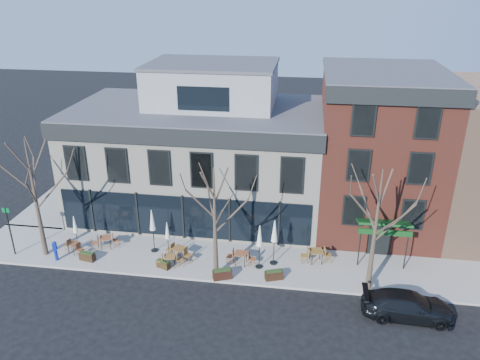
# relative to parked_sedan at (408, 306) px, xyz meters

# --- Properties ---
(ground) EXTENTS (120.00, 120.00, 0.00)m
(ground) POSITION_rel_parked_sedan_xyz_m (-13.85, 5.96, -0.70)
(ground) COLOR black
(ground) RESTS_ON ground
(sidewalk_front) EXTENTS (33.50, 4.70, 0.15)m
(sidewalk_front) POSITION_rel_parked_sedan_xyz_m (-10.60, 3.81, -0.63)
(sidewalk_front) COLOR gray
(sidewalk_front) RESTS_ON ground
(sidewalk_side) EXTENTS (4.50, 12.00, 0.15)m
(sidewalk_side) POSITION_rel_parked_sedan_xyz_m (-25.10, 11.96, -0.63)
(sidewalk_side) COLOR gray
(sidewalk_side) RESTS_ON ground
(corner_building) EXTENTS (18.39, 10.39, 11.10)m
(corner_building) POSITION_rel_parked_sedan_xyz_m (-13.77, 11.03, 4.02)
(corner_building) COLOR beige
(corner_building) RESTS_ON ground
(red_brick_building) EXTENTS (8.20, 11.78, 11.18)m
(red_brick_building) POSITION_rel_parked_sedan_xyz_m (-0.85, 10.94, 4.93)
(red_brick_building) COLOR maroon
(red_brick_building) RESTS_ON ground
(tree_corner) EXTENTS (3.93, 3.98, 7.92)m
(tree_corner) POSITION_rel_parked_sedan_xyz_m (-22.33, 2.75, 3.54)
(tree_corner) COLOR #382B21
(tree_corner) RESTS_ON sidewalk_front
(tree_mid) EXTENTS (3.50, 3.55, 7.04)m
(tree_mid) POSITION_rel_parked_sedan_xyz_m (-10.84, 2.05, 3.09)
(tree_mid) COLOR #382B21
(tree_mid) RESTS_ON sidewalk_front
(tree_right) EXTENTS (3.72, 3.77, 7.48)m
(tree_right) POSITION_rel_parked_sedan_xyz_m (-1.84, 2.05, 3.32)
(tree_right) COLOR #382B21
(tree_right) RESTS_ON sidewalk_front
(sign_pole) EXTENTS (0.50, 0.10, 3.40)m
(sign_pole) POSITION_rel_parked_sedan_xyz_m (-24.35, 2.46, 1.37)
(sign_pole) COLOR black
(sign_pole) RESTS_ON sidewalk_front
(parked_sedan) EXTENTS (4.89, 2.07, 1.41)m
(parked_sedan) POSITION_rel_parked_sedan_xyz_m (0.00, 0.00, 0.00)
(parked_sedan) COLOR black
(parked_sedan) RESTS_ON ground
(call_box) EXTENTS (0.28, 0.28, 1.41)m
(call_box) POSITION_rel_parked_sedan_xyz_m (-21.27, 2.17, 0.19)
(call_box) COLOR #0D23AB
(call_box) RESTS_ON sidewalk_front
(cafe_set_0) EXTENTS (1.65, 1.01, 0.85)m
(cafe_set_0) POSITION_rel_parked_sedan_xyz_m (-20.56, 3.19, -0.12)
(cafe_set_0) COLOR brown
(cafe_set_0) RESTS_ON sidewalk_front
(cafe_set_1) EXTENTS (1.84, 1.04, 0.95)m
(cafe_set_1) POSITION_rel_parked_sedan_xyz_m (-18.74, 4.09, -0.07)
(cafe_set_1) COLOR brown
(cafe_set_1) RESTS_ON sidewalk_front
(cafe_set_2) EXTENTS (1.73, 0.82, 0.89)m
(cafe_set_2) POSITION_rel_parked_sedan_xyz_m (-13.89, 2.56, -0.10)
(cafe_set_2) COLOR brown
(cafe_set_2) RESTS_ON sidewalk_front
(cafe_set_3) EXTENTS (1.94, 1.15, 1.00)m
(cafe_set_3) POSITION_rel_parked_sedan_xyz_m (-13.52, 3.44, -0.04)
(cafe_set_3) COLOR brown
(cafe_set_3) RESTS_ON sidewalk_front
(cafe_set_4) EXTENTS (1.90, 0.81, 0.99)m
(cafe_set_4) POSITION_rel_parked_sedan_xyz_m (-9.52, 3.45, -0.05)
(cafe_set_4) COLOR brown
(cafe_set_4) RESTS_ON sidewalk_front
(cafe_set_5) EXTENTS (2.04, 0.94, 1.05)m
(cafe_set_5) POSITION_rel_parked_sedan_xyz_m (-4.85, 4.35, -0.02)
(cafe_set_5) COLOR brown
(cafe_set_5) RESTS_ON sidewalk_front
(umbrella_0) EXTENTS (0.40, 0.40, 2.48)m
(umbrella_0) POSITION_rel_parked_sedan_xyz_m (-20.51, 3.61, 1.19)
(umbrella_0) COLOR black
(umbrella_0) RESTS_ON sidewalk_front
(umbrella_1) EXTENTS (0.48, 0.48, 3.02)m
(umbrella_1) POSITION_rel_parked_sedan_xyz_m (-15.42, 4.17, 1.58)
(umbrella_1) COLOR black
(umbrella_1) RESTS_ON sidewalk_front
(umbrella_2) EXTENTS (0.39, 0.39, 2.44)m
(umbrella_2) POSITION_rel_parked_sedan_xyz_m (-14.32, 3.76, 1.17)
(umbrella_2) COLOR black
(umbrella_2) RESTS_ON sidewalk_front
(umbrella_3) EXTENTS (0.47, 0.47, 2.95)m
(umbrella_3) POSITION_rel_parked_sedan_xyz_m (-8.35, 3.28, 1.53)
(umbrella_3) COLOR black
(umbrella_3) RESTS_ON sidewalk_front
(umbrella_4) EXTENTS (0.49, 0.49, 3.08)m
(umbrella_4) POSITION_rel_parked_sedan_xyz_m (-7.49, 3.83, 1.62)
(umbrella_4) COLOR black
(umbrella_4) RESTS_ON sidewalk_front
(planter_0) EXTENTS (1.06, 0.59, 0.56)m
(planter_0) POSITION_rel_parked_sedan_xyz_m (-19.31, 2.46, -0.28)
(planter_0) COLOR black
(planter_0) RESTS_ON sidewalk_front
(planter_1) EXTENTS (0.97, 0.69, 0.50)m
(planter_1) POSITION_rel_parked_sedan_xyz_m (-14.25, 2.34, -0.30)
(planter_1) COLOR #312110
(planter_1) RESTS_ON sidewalk_front
(planter_2) EXTENTS (1.22, 0.85, 0.64)m
(planter_2) POSITION_rel_parked_sedan_xyz_m (-10.41, 1.76, -0.24)
(planter_2) COLOR black
(planter_2) RESTS_ON sidewalk_front
(planter_3) EXTENTS (1.14, 0.76, 0.59)m
(planter_3) POSITION_rel_parked_sedan_xyz_m (-7.34, 2.14, -0.26)
(planter_3) COLOR black
(planter_3) RESTS_ON sidewalk_front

